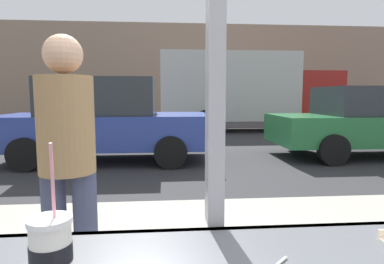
% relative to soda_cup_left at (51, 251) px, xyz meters
% --- Properties ---
extents(ground_plane, '(60.00, 60.00, 0.00)m').
position_rel_soda_cup_left_xyz_m(ground_plane, '(0.39, 8.24, -1.09)').
color(ground_plane, '#2D2D30').
extents(sidewalk_strip, '(16.00, 2.80, 0.12)m').
position_rel_soda_cup_left_xyz_m(sidewalk_strip, '(0.39, 1.84, -1.03)').
color(sidewalk_strip, '#9E998E').
rests_on(sidewalk_strip, ground).
extents(building_facade_far, '(28.00, 1.20, 5.54)m').
position_rel_soda_cup_left_xyz_m(building_facade_far, '(0.39, 19.00, 1.67)').
color(building_facade_far, gray).
rests_on(building_facade_far, ground).
extents(soda_cup_left, '(0.09, 0.09, 0.31)m').
position_rel_soda_cup_left_xyz_m(soda_cup_left, '(0.00, 0.00, 0.00)').
color(soda_cup_left, silver).
rests_on(soda_cup_left, window_counter).
extents(parked_car_blue, '(4.38, 2.04, 1.78)m').
position_rel_soda_cup_left_xyz_m(parked_car_blue, '(-1.06, 6.46, -0.20)').
color(parked_car_blue, '#283D93').
rests_on(parked_car_blue, ground).
extents(parked_car_green, '(4.67, 1.99, 1.61)m').
position_rel_soda_cup_left_xyz_m(parked_car_green, '(5.08, 6.46, -0.27)').
color(parked_car_green, '#236B38').
rests_on(parked_car_green, ground).
extents(box_truck, '(7.01, 2.44, 3.05)m').
position_rel_soda_cup_left_xyz_m(box_truck, '(3.42, 12.22, 0.56)').
color(box_truck, beige).
rests_on(box_truck, ground).
extents(pedestrian, '(0.32, 0.32, 1.63)m').
position_rel_soda_cup_left_xyz_m(pedestrian, '(-0.33, 1.26, -0.04)').
color(pedestrian, '#3B415D').
rests_on(pedestrian, sidewalk_strip).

